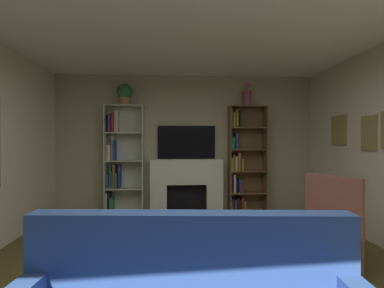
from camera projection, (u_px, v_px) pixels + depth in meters
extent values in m
cube|color=#AAA488|center=(186.00, 144.00, 5.64)|extent=(5.13, 0.06, 2.70)
cube|color=#98814D|center=(369.00, 133.00, 4.00)|extent=(0.03, 0.31, 0.49)
cube|color=#346149|center=(368.00, 133.00, 3.99)|extent=(0.01, 0.25, 0.43)
cube|color=#98814D|center=(339.00, 130.00, 4.73)|extent=(0.03, 0.41, 0.49)
cube|color=slate|center=(338.00, 130.00, 4.72)|extent=(0.01, 0.35, 0.43)
cube|color=white|center=(159.00, 200.00, 5.46)|extent=(0.31, 0.25, 0.59)
cube|color=white|center=(214.00, 199.00, 5.52)|extent=(0.31, 0.25, 0.59)
cube|color=white|center=(187.00, 172.00, 5.49)|extent=(1.38, 0.25, 0.48)
cube|color=black|center=(186.00, 198.00, 5.58)|extent=(0.76, 0.08, 0.59)
cube|color=#624D5B|center=(187.00, 217.00, 5.22)|extent=(1.48, 0.30, 0.03)
cube|color=black|center=(186.00, 142.00, 5.58)|extent=(1.12, 0.06, 0.64)
cube|color=beige|center=(106.00, 161.00, 5.36)|extent=(0.02, 0.32, 2.09)
cube|color=beige|center=(143.00, 161.00, 5.40)|extent=(0.02, 0.32, 2.09)
cube|color=beige|center=(126.00, 160.00, 5.53)|extent=(0.71, 0.02, 2.09)
cube|color=beige|center=(125.00, 215.00, 5.39)|extent=(0.68, 0.32, 0.02)
cube|color=beige|center=(108.00, 204.00, 5.38)|extent=(0.02, 0.26, 0.42)
cube|color=black|center=(110.00, 203.00, 5.39)|extent=(0.03, 0.24, 0.43)
cube|color=#307C4F|center=(112.00, 206.00, 5.38)|extent=(0.04, 0.26, 0.33)
cube|color=beige|center=(125.00, 188.00, 5.39)|extent=(0.68, 0.32, 0.02)
cube|color=#30488A|center=(108.00, 181.00, 5.39)|extent=(0.04, 0.23, 0.27)
cube|color=#2B7556|center=(111.00, 177.00, 5.41)|extent=(0.02, 0.19, 0.41)
cube|color=#207C46|center=(113.00, 180.00, 5.41)|extent=(0.02, 0.20, 0.30)
cube|color=brown|center=(115.00, 176.00, 5.41)|extent=(0.04, 0.20, 0.44)
cube|color=#2B6442|center=(117.00, 180.00, 5.39)|extent=(0.03, 0.25, 0.28)
cube|color=#1D3E92|center=(120.00, 176.00, 5.41)|extent=(0.03, 0.22, 0.43)
cube|color=beige|center=(125.00, 161.00, 5.38)|extent=(0.68, 0.32, 0.02)
cube|color=beige|center=(108.00, 152.00, 5.39)|extent=(0.03, 0.22, 0.30)
cube|color=beige|center=(110.00, 153.00, 5.38)|extent=(0.04, 0.24, 0.29)
cube|color=beige|center=(113.00, 148.00, 5.41)|extent=(0.02, 0.19, 0.46)
cube|color=#243999|center=(115.00, 150.00, 5.39)|extent=(0.03, 0.25, 0.38)
cube|color=beige|center=(125.00, 133.00, 5.38)|extent=(0.68, 0.32, 0.02)
cube|color=black|center=(108.00, 124.00, 5.40)|extent=(0.03, 0.19, 0.32)
cube|color=#502E71|center=(110.00, 123.00, 5.37)|extent=(0.03, 0.26, 0.36)
cube|color=#BA3036|center=(113.00, 123.00, 5.41)|extent=(0.03, 0.20, 0.38)
cube|color=beige|center=(116.00, 122.00, 5.40)|extent=(0.02, 0.21, 0.41)
cube|color=beige|center=(118.00, 122.00, 5.39)|extent=(0.04, 0.24, 0.41)
cube|color=beige|center=(124.00, 106.00, 5.37)|extent=(0.68, 0.32, 0.02)
cube|color=brown|center=(229.00, 160.00, 5.50)|extent=(0.02, 0.32, 2.09)
cube|color=brown|center=(265.00, 160.00, 5.54)|extent=(0.02, 0.32, 2.09)
cube|color=brown|center=(245.00, 160.00, 5.67)|extent=(0.71, 0.02, 2.09)
cube|color=brown|center=(247.00, 214.00, 5.53)|extent=(0.68, 0.32, 0.02)
cube|color=olive|center=(231.00, 207.00, 5.56)|extent=(0.03, 0.19, 0.24)
cube|color=#2B538E|center=(233.00, 206.00, 5.55)|extent=(0.03, 0.21, 0.28)
cube|color=#513968|center=(235.00, 206.00, 5.53)|extent=(0.02, 0.26, 0.28)
cube|color=black|center=(237.00, 205.00, 5.55)|extent=(0.04, 0.23, 0.31)
cube|color=#23232A|center=(239.00, 206.00, 5.57)|extent=(0.03, 0.19, 0.26)
cube|color=#B6341C|center=(242.00, 205.00, 5.57)|extent=(0.03, 0.20, 0.31)
cube|color=olive|center=(244.00, 207.00, 5.56)|extent=(0.04, 0.22, 0.23)
cube|color=brown|center=(247.00, 192.00, 5.53)|extent=(0.68, 0.32, 0.02)
cube|color=#5B2878|center=(231.00, 183.00, 5.55)|extent=(0.03, 0.20, 0.36)
cube|color=beige|center=(234.00, 183.00, 5.52)|extent=(0.04, 0.27, 0.34)
cube|color=#4C2C77|center=(236.00, 185.00, 5.56)|extent=(0.03, 0.19, 0.25)
cube|color=#194293|center=(239.00, 185.00, 5.53)|extent=(0.03, 0.25, 0.26)
cube|color=#B82A2D|center=(240.00, 186.00, 5.53)|extent=(0.02, 0.27, 0.24)
cube|color=brown|center=(247.00, 171.00, 5.52)|extent=(0.68, 0.32, 0.02)
cube|color=olive|center=(231.00, 164.00, 5.52)|extent=(0.04, 0.26, 0.24)
cube|color=olive|center=(233.00, 163.00, 5.56)|extent=(0.03, 0.19, 0.30)
cube|color=beige|center=(236.00, 163.00, 5.55)|extent=(0.04, 0.20, 0.27)
cube|color=#99663A|center=(239.00, 162.00, 5.57)|extent=(0.04, 0.18, 0.34)
cube|color=olive|center=(242.00, 165.00, 5.55)|extent=(0.04, 0.23, 0.22)
cube|color=brown|center=(247.00, 149.00, 5.52)|extent=(0.68, 0.32, 0.02)
cube|color=#257754|center=(231.00, 143.00, 5.51)|extent=(0.04, 0.27, 0.22)
cube|color=#237941|center=(234.00, 143.00, 5.54)|extent=(0.02, 0.22, 0.23)
cube|color=navy|center=(236.00, 141.00, 5.55)|extent=(0.04, 0.20, 0.31)
cube|color=brown|center=(247.00, 128.00, 5.52)|extent=(0.68, 0.32, 0.02)
cube|color=olive|center=(231.00, 118.00, 5.52)|extent=(0.02, 0.24, 0.35)
cube|color=olive|center=(233.00, 120.00, 5.52)|extent=(0.04, 0.25, 0.28)
cube|color=#A68826|center=(236.00, 119.00, 5.51)|extent=(0.02, 0.27, 0.33)
cube|color=olive|center=(237.00, 121.00, 5.55)|extent=(0.03, 0.19, 0.27)
cube|color=black|center=(239.00, 119.00, 5.54)|extent=(0.03, 0.22, 0.32)
cube|color=brown|center=(247.00, 107.00, 5.51)|extent=(0.68, 0.32, 0.02)
cylinder|color=#AA7653|center=(125.00, 101.00, 5.38)|extent=(0.19, 0.19, 0.15)
sphere|color=#2D6734|center=(125.00, 91.00, 5.38)|extent=(0.29, 0.29, 0.29)
cylinder|color=#8E3A4D|center=(247.00, 99.00, 5.52)|extent=(0.16, 0.16, 0.29)
cylinder|color=#4C7F3F|center=(246.00, 88.00, 5.54)|extent=(0.01, 0.01, 0.15)
sphere|color=#CC5F8E|center=(246.00, 84.00, 5.54)|extent=(0.04, 0.04, 0.04)
cylinder|color=#4C7F3F|center=(247.00, 88.00, 5.52)|extent=(0.01, 0.01, 0.15)
sphere|color=#CC5F8E|center=(247.00, 84.00, 5.52)|extent=(0.05, 0.05, 0.05)
cylinder|color=#4C7F3F|center=(248.00, 89.00, 5.53)|extent=(0.01, 0.01, 0.11)
sphere|color=#CC5F8E|center=(248.00, 86.00, 5.53)|extent=(0.05, 0.05, 0.05)
cylinder|color=#4C7F3F|center=(247.00, 88.00, 5.53)|extent=(0.01, 0.01, 0.14)
sphere|color=#CC5F8E|center=(247.00, 84.00, 5.53)|extent=(0.06, 0.06, 0.06)
cube|color=#355697|center=(191.00, 254.00, 1.75)|extent=(1.99, 0.31, 0.51)
cylinder|color=brown|center=(362.00, 258.00, 2.92)|extent=(0.04, 0.04, 0.43)
cylinder|color=brown|center=(309.00, 239.00, 3.47)|extent=(0.04, 0.04, 0.43)
cylinder|color=brown|center=(329.00, 270.00, 2.64)|extent=(0.04, 0.04, 0.43)
cylinder|color=brown|center=(277.00, 248.00, 3.19)|extent=(0.04, 0.04, 0.43)
cube|color=#BC6D49|center=(317.00, 229.00, 3.05)|extent=(0.83, 0.87, 0.08)
cube|color=brown|center=(317.00, 234.00, 3.05)|extent=(0.83, 0.87, 0.04)
cube|color=brown|center=(333.00, 202.00, 3.18)|extent=(0.36, 0.63, 0.59)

